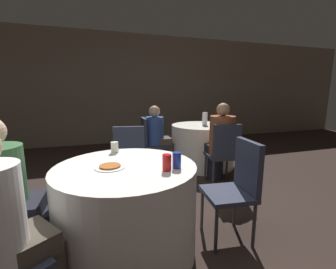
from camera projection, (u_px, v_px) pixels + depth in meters
ground_plane at (104, 260)px, 1.79m from camera, size 16.00×16.00×0.00m
wall_back at (94, 89)px, 5.61m from camera, size 16.00×0.06×2.80m
table_near at (127, 209)px, 1.82m from camera, size 1.11×1.11×0.75m
table_far at (202, 145)px, 4.06m from camera, size 1.12×1.12×0.75m
chair_near_north at (129, 157)px, 2.74m from camera, size 0.46×0.46×0.90m
chair_near_east at (238, 182)px, 1.98m from camera, size 0.45×0.44×0.90m
chair_far_west at (149, 139)px, 3.79m from camera, size 0.43×0.42×0.90m
chair_far_south at (224, 150)px, 3.08m from camera, size 0.46×0.46×0.90m
person_green_jacket at (8, 197)px, 1.57m from camera, size 0.52×0.36×1.16m
person_white_shirt at (11, 237)px, 1.16m from camera, size 0.46×0.43×1.15m
person_blue_shirt at (159, 138)px, 3.83m from camera, size 0.50×0.32×1.10m
person_floral_shirt at (220, 143)px, 3.23m from camera, size 0.38×0.51×1.17m
pizza_plate_near at (110, 167)px, 1.71m from camera, size 0.23×0.23×0.02m
soda_can_red at (167, 163)px, 1.63m from camera, size 0.07×0.07×0.12m
soda_can_blue at (176, 160)px, 1.69m from camera, size 0.07×0.07×0.12m
cup_near at (114, 147)px, 2.13m from camera, size 0.07×0.07×0.10m
bottle_far at (205, 119)px, 3.94m from camera, size 0.09×0.09×0.23m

